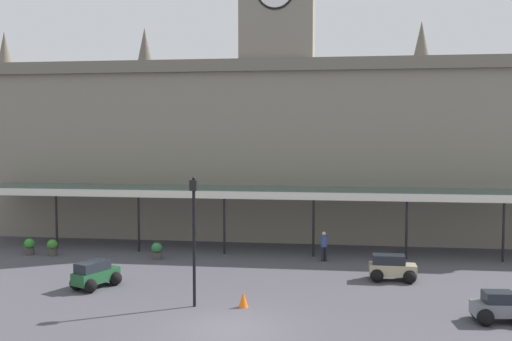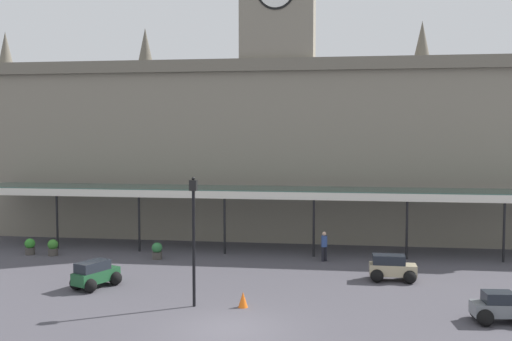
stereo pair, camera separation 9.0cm
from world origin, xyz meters
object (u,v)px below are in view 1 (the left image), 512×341
object	(u,v)px
car_green_estate	(95,276)
pedestrian_crossing_forecourt	(324,245)
planter_forecourt_centre	(157,251)
victorian_lamppost	(194,227)
planter_near_kerb	(52,247)
traffic_cone	(243,300)
car_beige_estate	(392,269)
car_grey_sedan	(499,309)
planter_by_canopy	(29,247)

from	to	relation	value
car_green_estate	pedestrian_crossing_forecourt	bearing A→B (deg)	33.44
pedestrian_crossing_forecourt	planter_forecourt_centre	size ratio (longest dim) A/B	1.74
victorian_lamppost	planter_near_kerb	distance (m)	13.86
pedestrian_crossing_forecourt	traffic_cone	bearing A→B (deg)	-109.59
car_beige_estate	planter_forecourt_centre	bearing A→B (deg)	166.76
car_grey_sedan	car_green_estate	bearing A→B (deg)	171.49
victorian_lamppost	traffic_cone	xyz separation A→B (m)	(2.04, 0.14, -3.01)
planter_forecourt_centre	pedestrian_crossing_forecourt	bearing A→B (deg)	4.67
traffic_cone	victorian_lamppost	bearing A→B (deg)	-175.95
planter_by_canopy	planter_near_kerb	size ratio (longest dim) A/B	1.00
pedestrian_crossing_forecourt	planter_forecourt_centre	xyz separation A→B (m)	(-9.50, -0.77, -0.42)
car_green_estate	traffic_cone	world-z (taller)	car_green_estate
pedestrian_crossing_forecourt	traffic_cone	world-z (taller)	pedestrian_crossing_forecourt
planter_by_canopy	traffic_cone	bearing A→B (deg)	-30.59
car_beige_estate	planter_by_canopy	xyz separation A→B (m)	(-20.71, 3.18, -0.07)
pedestrian_crossing_forecourt	traffic_cone	size ratio (longest dim) A/B	2.57
victorian_lamppost	planter_by_canopy	size ratio (longest dim) A/B	5.65
car_green_estate	victorian_lamppost	size ratio (longest dim) A/B	0.45
planter_near_kerb	victorian_lamppost	bearing A→B (deg)	-38.46
victorian_lamppost	planter_near_kerb	xyz separation A→B (m)	(-10.62, 8.44, -2.85)
car_beige_estate	pedestrian_crossing_forecourt	bearing A→B (deg)	131.45
car_grey_sedan	car_beige_estate	size ratio (longest dim) A/B	0.93
car_green_estate	pedestrian_crossing_forecourt	distance (m)	12.61
car_green_estate	traffic_cone	bearing A→B (deg)	-15.59
car_green_estate	planter_near_kerb	bearing A→B (deg)	130.54
car_grey_sedan	planter_forecourt_centre	bearing A→B (deg)	151.74
planter_near_kerb	planter_by_canopy	bearing A→B (deg)	177.21
victorian_lamppost	planter_by_canopy	world-z (taller)	victorian_lamppost
car_green_estate	car_grey_sedan	world-z (taller)	car_green_estate
car_green_estate	pedestrian_crossing_forecourt	xyz separation A→B (m)	(10.52, 6.95, 0.34)
car_green_estate	victorian_lamppost	world-z (taller)	victorian_lamppost
victorian_lamppost	traffic_cone	bearing A→B (deg)	4.05
car_green_estate	planter_forecourt_centre	world-z (taller)	car_green_estate
car_green_estate	car_beige_estate	bearing A→B (deg)	12.78
victorian_lamppost	car_green_estate	bearing A→B (deg)	157.48
pedestrian_crossing_forecourt	planter_forecourt_centre	world-z (taller)	pedestrian_crossing_forecourt
car_beige_estate	planter_near_kerb	size ratio (longest dim) A/B	2.36
traffic_cone	car_beige_estate	bearing A→B (deg)	38.37
victorian_lamppost	traffic_cone	distance (m)	3.64
pedestrian_crossing_forecourt	planter_forecourt_centre	bearing A→B (deg)	-175.33
pedestrian_crossing_forecourt	victorian_lamppost	distance (m)	10.81
car_grey_sedan	planter_near_kerb	xyz separation A→B (m)	(-22.67, 8.84, -0.01)
car_grey_sedan	car_beige_estate	bearing A→B (deg)	120.99
car_beige_estate	pedestrian_crossing_forecourt	world-z (taller)	pedestrian_crossing_forecourt
pedestrian_crossing_forecourt	car_grey_sedan	bearing A→B (deg)	-54.50
car_beige_estate	planter_near_kerb	distance (m)	19.47
car_green_estate	planter_by_canopy	distance (m)	9.31
car_beige_estate	car_green_estate	bearing A→B (deg)	-167.22
car_beige_estate	victorian_lamppost	world-z (taller)	victorian_lamppost
car_green_estate	planter_near_kerb	size ratio (longest dim) A/B	2.52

